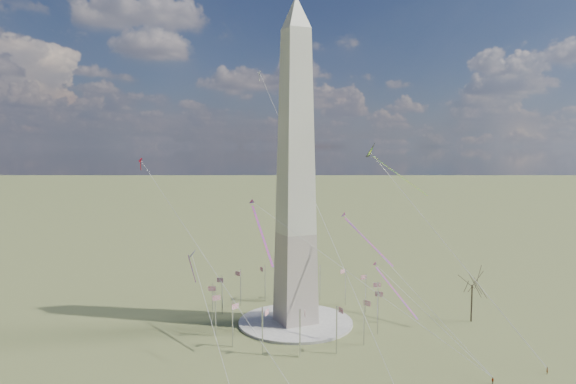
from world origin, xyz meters
name	(u,v)px	position (x,y,z in m)	size (l,w,h in m)	color
ground	(296,323)	(0.00, 0.00, 0.00)	(2000.00, 2000.00, 0.00)	#4A572B
plaza	(296,322)	(0.00, 0.00, 0.40)	(36.00, 36.00, 0.80)	#BAB7AA
washington_monument	(296,172)	(0.00, 0.00, 47.95)	(15.56, 15.56, 100.00)	#AA9A8E
flagpole_ring	(296,301)	(0.00, 0.00, 7.27)	(54.40, 54.40, 13.00)	silver
tree_near	(472,282)	(51.93, -21.34, 12.67)	(10.15, 10.15, 17.77)	#483F2C
person_east	(547,371)	(40.94, -58.13, 0.89)	(0.65, 0.43, 1.79)	gray
person_centre	(493,380)	(24.88, -56.44, 0.77)	(0.90, 0.37, 1.53)	gray
kite_delta_black	(373,155)	(31.62, 5.14, 52.94)	(19.07, 18.70, 17.93)	black
kite_diamond_purple	(192,258)	(-31.70, 4.30, 22.98)	(2.77, 3.44, 10.06)	navy
kite_streamer_left	(361,233)	(12.93, -16.98, 30.54)	(6.41, 18.86, 13.24)	#FF2A28
kite_streamer_mid	(258,223)	(-14.83, -6.53, 33.84)	(3.94, 23.15, 15.91)	#FF2A28
kite_streamer_right	(389,283)	(31.21, -5.81, 10.99)	(3.63, 20.90, 14.36)	#FF2A28
kite_small_red	(140,161)	(-41.89, 30.66, 50.84)	(1.13, 1.72, 4.21)	red
kite_small_white	(259,73)	(3.81, 40.75, 83.32)	(1.21, 1.86, 4.06)	white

